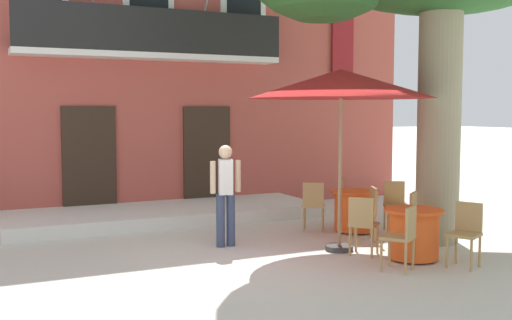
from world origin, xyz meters
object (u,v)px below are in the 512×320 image
object	(u,v)px
cafe_umbrella	(341,85)
cafe_chair_middle_1	(313,203)
cafe_chair_middle_0	(347,197)
cafe_chair_near_tree_3	(363,221)
pedestrian_near_entrance	(226,190)
cafe_chair_near_tree_1	(466,230)
cafe_chair_middle_2	(367,210)
cafe_chair_middle_3	(395,202)
cafe_table_near_tree	(414,234)
cafe_table_middle	(355,210)
cafe_chair_near_tree_0	(403,234)
cafe_chair_near_tree_2	(420,216)

from	to	relation	value
cafe_umbrella	cafe_chair_middle_1	bearing A→B (deg)	74.47
cafe_chair_middle_0	cafe_umbrella	xyz separation A→B (m)	(-1.38, -1.86, 2.08)
cafe_chair_near_tree_3	cafe_umbrella	distance (m)	2.13
pedestrian_near_entrance	cafe_chair_near_tree_1	bearing A→B (deg)	-46.08
cafe_chair_middle_2	cafe_chair_middle_3	world-z (taller)	same
cafe_table_near_tree	cafe_table_middle	world-z (taller)	same
cafe_chair_middle_2	cafe_chair_near_tree_0	bearing A→B (deg)	-112.19
cafe_chair_near_tree_2	cafe_chair_near_tree_3	xyz separation A→B (m)	(-1.09, 0.01, 0.00)
cafe_table_near_tree	cafe_chair_near_tree_3	world-z (taller)	cafe_chair_near_tree_3
cafe_chair_middle_0	cafe_table_middle	bearing A→B (deg)	-112.86
cafe_table_near_tree	cafe_chair_near_tree_1	bearing A→B (deg)	-58.18
cafe_chair_middle_0	cafe_umbrella	distance (m)	3.11
cafe_chair_middle_0	pedestrian_near_entrance	xyz separation A→B (m)	(-2.89, -0.81, 0.41)
cafe_chair_middle_1	cafe_chair_middle_3	distance (m)	1.50
cafe_chair_middle_2	pedestrian_near_entrance	size ratio (longest dim) A/B	0.55
cafe_table_middle	cafe_chair_middle_2	world-z (taller)	cafe_chair_middle_2
cafe_chair_middle_3	cafe_umbrella	distance (m)	2.89
cafe_chair_near_tree_3	cafe_chair_middle_0	size ratio (longest dim) A/B	1.00
cafe_chair_near_tree_3	cafe_chair_middle_1	bearing A→B (deg)	81.37
cafe_chair_middle_0	cafe_chair_middle_1	world-z (taller)	same
cafe_chair_near_tree_3	cafe_umbrella	xyz separation A→B (m)	(-0.12, 0.45, 2.08)
cafe_table_near_tree	cafe_chair_near_tree_0	distance (m)	0.77
cafe_umbrella	pedestrian_near_entrance	bearing A→B (deg)	145.44
cafe_chair_near_tree_1	cafe_chair_near_tree_2	distance (m)	1.17
cafe_chair_near_tree_0	cafe_chair_near_tree_2	world-z (taller)	same
cafe_table_near_tree	cafe_chair_near_tree_2	world-z (taller)	cafe_chair_near_tree_2
cafe_chair_near_tree_0	cafe_chair_near_tree_1	distance (m)	0.99
cafe_chair_near_tree_1	cafe_umbrella	bearing A→B (deg)	123.02
cafe_chair_near_tree_2	cafe_table_middle	world-z (taller)	cafe_chair_near_tree_2
cafe_table_near_tree	cafe_chair_near_tree_0	world-z (taller)	cafe_chair_near_tree_0
cafe_table_near_tree	cafe_chair_near_tree_3	distance (m)	0.77
cafe_table_near_tree	cafe_table_middle	xyz separation A→B (m)	(0.43, 2.14, 0.00)
cafe_chair_near_tree_3	pedestrian_near_entrance	size ratio (longest dim) A/B	0.55
cafe_table_near_tree	cafe_chair_middle_3	xyz separation A→B (m)	(1.14, 1.88, 0.14)
cafe_chair_near_tree_2	cafe_umbrella	world-z (taller)	cafe_umbrella
cafe_umbrella	pedestrian_near_entrance	size ratio (longest dim) A/B	1.75
cafe_chair_near_tree_1	cafe_chair_middle_0	distance (m)	3.50
cafe_table_near_tree	cafe_chair_middle_3	world-z (taller)	cafe_chair_middle_3
cafe_chair_middle_3	cafe_chair_middle_0	bearing A→B (deg)	113.39
cafe_chair_near_tree_1	pedestrian_near_entrance	distance (m)	3.72
cafe_chair_middle_0	cafe_umbrella	size ratio (longest dim) A/B	0.31
cafe_chair_near_tree_1	cafe_chair_near_tree_3	distance (m)	1.50
cafe_table_near_tree	cafe_chair_near_tree_1	size ratio (longest dim) A/B	0.95
cafe_table_middle	cafe_umbrella	xyz separation A→B (m)	(-1.09, -1.16, 2.22)
cafe_chair_near_tree_2	cafe_umbrella	bearing A→B (deg)	158.83
cafe_table_middle	cafe_umbrella	size ratio (longest dim) A/B	0.30
cafe_chair_near_tree_2	cafe_chair_middle_2	xyz separation A→B (m)	(-0.35, 0.91, 0.00)
cafe_chair_near_tree_2	cafe_chair_middle_3	size ratio (longest dim) A/B	1.00
cafe_chair_middle_1	cafe_chair_near_tree_3	bearing A→B (deg)	-98.63
cafe_chair_middle_0	cafe_table_near_tree	bearing A→B (deg)	-104.29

